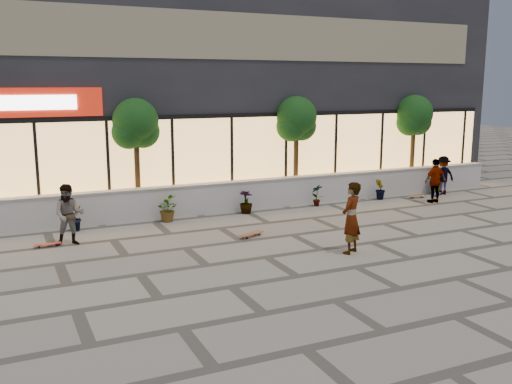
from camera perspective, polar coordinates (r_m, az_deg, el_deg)
name	(u,v)px	position (r m, az deg, el deg)	size (l,w,h in m)	color
ground	(356,267)	(14.13, 10.01, -7.40)	(80.00, 80.00, 0.00)	gray
planter_wall	(242,195)	(19.96, -1.38, -0.32)	(22.00, 0.42, 1.04)	beige
retail_building	(191,86)	(24.72, -6.53, 10.44)	(24.00, 9.17, 8.50)	black
shrub_b	(76,217)	(18.01, -17.57, -2.45)	(0.45, 0.36, 0.81)	#123A12
shrub_c	(166,209)	(18.53, -8.97, -1.70)	(0.73, 0.63, 0.81)	#123A12
shrub_d	(246,202)	(19.45, -1.01, -0.97)	(0.45, 0.45, 0.81)	#123A12
shrub_e	(317,195)	(20.71, 6.11, -0.31)	(0.43, 0.29, 0.81)	#123A12
shrub_f	(380,189)	(22.25, 12.33, 0.28)	(0.45, 0.36, 0.81)	#123A12
shrub_g	(437,184)	(24.02, 17.68, 0.78)	(0.73, 0.63, 0.81)	#123A12
tree_midwest	(136,126)	(19.22, -11.95, 6.43)	(1.60, 1.50, 3.92)	#483619
tree_mideast	(296,121)	(21.35, 4.06, 7.05)	(1.60, 1.50, 3.92)	#483619
tree_east	(414,118)	(24.47, 15.54, 7.16)	(1.60, 1.50, 3.92)	#483619
skater_center	(351,218)	(15.00, 9.50, -2.57)	(0.69, 0.45, 1.89)	white
skater_left	(69,215)	(16.38, -18.19, -2.18)	(0.83, 0.64, 1.70)	#8D825B
skater_right_near	(435,181)	(22.14, 17.49, 1.08)	(0.97, 0.40, 1.65)	white
skater_right_far	(443,175)	(23.93, 18.18, 1.60)	(1.00, 0.57, 1.54)	maroon
skateboard_center	(251,234)	(16.56, -0.48, -4.21)	(0.88, 0.54, 0.10)	brown
skateboard_left	(48,244)	(16.58, -20.12, -4.92)	(0.72, 0.19, 0.09)	red
skateboard_right_near	(417,196)	(22.97, 15.80, -0.40)	(0.75, 0.28, 0.09)	#996532
skateboard_right_far	(437,193)	(23.75, 17.67, -0.13)	(0.78, 0.52, 0.09)	#545399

